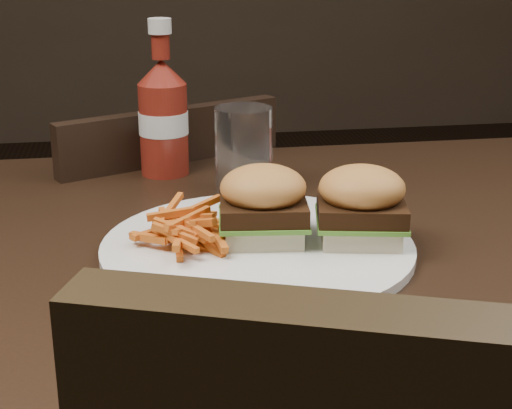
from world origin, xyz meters
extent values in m
cube|color=black|center=(0.00, 0.00, 0.73)|extent=(1.20, 0.80, 0.04)
cube|color=black|center=(-0.11, 0.50, 0.43)|extent=(0.49, 0.49, 0.04)
cylinder|color=white|center=(0.03, -0.02, 0.76)|extent=(0.33, 0.33, 0.01)
cube|color=beige|center=(0.04, -0.01, 0.77)|extent=(0.09, 0.09, 0.02)
cube|color=beige|center=(0.14, -0.03, 0.77)|extent=(0.10, 0.09, 0.02)
cylinder|color=maroon|center=(-0.05, 0.29, 0.81)|extent=(0.08, 0.08, 0.14)
cylinder|color=white|center=(0.05, 0.19, 0.81)|extent=(0.08, 0.08, 0.12)
camera|label=1|loc=(-0.10, -0.78, 1.07)|focal=55.00mm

